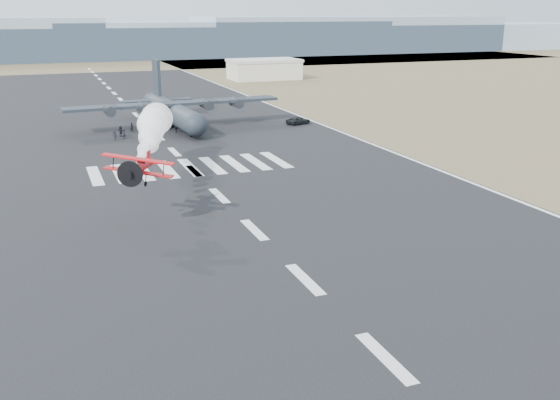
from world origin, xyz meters
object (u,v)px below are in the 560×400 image
crew_d (176,128)px  crew_g (156,128)px  crew_e (201,126)px  crew_b (132,128)px  crew_c (115,135)px  crew_f (121,131)px  crew_a (124,134)px  transport_aircraft (172,110)px  support_vehicle (298,121)px  hangar_right (264,69)px  aerobatic_biplane (140,167)px  crew_h (190,131)px

crew_d → crew_g: crew_g is taller
crew_e → crew_b: bearing=88.5°
crew_c → crew_f: 2.97m
crew_a → crew_g: crew_g is taller
transport_aircraft → crew_e: transport_aircraft is taller
support_vehicle → crew_b: (-29.12, 2.85, 0.14)m
crew_b → crew_g: size_ratio=0.90×
hangar_right → crew_c: 94.44m
crew_e → crew_g: (-7.65, 0.72, -0.05)m
hangar_right → crew_f: hangar_right is taller
support_vehicle → crew_f: (-31.40, -0.33, 0.22)m
transport_aircraft → crew_f: bearing=-149.1°
aerobatic_biplane → crew_e: aerobatic_biplane is taller
hangar_right → transport_aircraft: transport_aircraft is taller
crew_a → crew_b: size_ratio=1.01×
crew_c → crew_e: size_ratio=0.86×
crew_b → crew_f: 3.91m
aerobatic_biplane → crew_f: aerobatic_biplane is taller
aerobatic_biplane → crew_f: size_ratio=3.84×
crew_g → crew_d: bearing=-77.7°
crew_g → crew_c: bearing=138.9°
hangar_right → crew_h: bearing=-117.4°
crew_e → transport_aircraft: bearing=42.0°
crew_g → hangar_right: bearing=-8.2°
crew_a → crew_e: (13.15, 2.04, 0.13)m
support_vehicle → crew_c: (-32.68, -3.00, 0.15)m
crew_d → crew_h: bearing=68.5°
crew_a → crew_e: crew_e is taller
crew_b → crew_d: 7.47m
crew_b → crew_g: (3.49, -2.48, 0.08)m
transport_aircraft → crew_h: transport_aircraft is taller
hangar_right → transport_aircraft: size_ratio=0.55×
aerobatic_biplane → crew_c: size_ratio=4.18×
transport_aircraft → crew_b: 8.65m
support_vehicle → crew_e: (-17.98, -0.35, 0.28)m
support_vehicle → crew_g: size_ratio=2.68×
support_vehicle → crew_d: (-22.34, -0.27, 0.19)m
hangar_right → support_vehicle: (-20.29, -75.15, -2.36)m
crew_c → support_vehicle: bearing=51.5°
crew_c → crew_d: size_ratio=0.95×
transport_aircraft → crew_f: transport_aircraft is taller
crew_f → crew_g: bearing=-118.6°
crew_b → crew_h: 10.75m
crew_c → crew_h: crew_c is taller
crew_e → crew_h: (-2.76, -3.54, -0.14)m
crew_d → crew_f: crew_f is taller
crew_a → crew_b: bearing=124.8°
support_vehicle → crew_a: crew_a is taller
aerobatic_biplane → crew_d: bearing=87.5°
crew_e → support_vehicle: bearing=-74.4°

